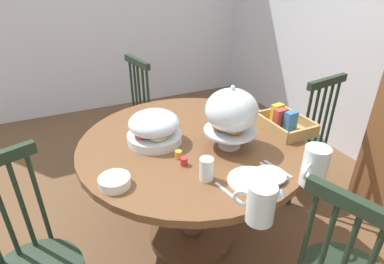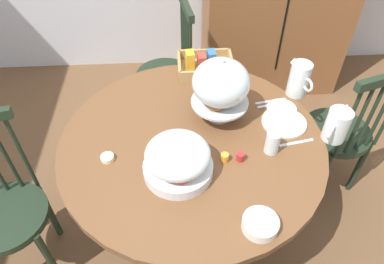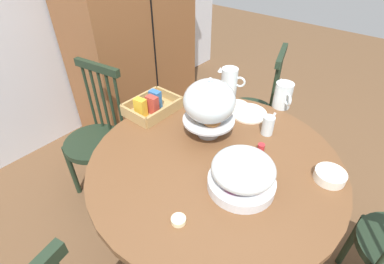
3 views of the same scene
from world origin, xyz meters
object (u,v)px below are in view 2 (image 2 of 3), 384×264
object	(u,v)px
drinking_glass	(272,142)
cereal_bowl	(260,224)
windsor_chair_facing_door	(339,134)
orange_juice_pitcher	(336,126)
windsor_chair_far_side	(168,75)
china_plate_large	(284,122)
pastry_stand_with_dome	(221,85)
cereal_basket	(204,65)
china_plate_small	(282,109)
fruit_platter_covered	(178,159)
dining_table	(192,167)
milk_pitcher	(299,80)
butter_dish	(107,158)
windsor_chair_near_window	(7,212)

from	to	relation	value
drinking_glass	cereal_bowl	bearing A→B (deg)	-108.18
windsor_chair_facing_door	orange_juice_pitcher	world-z (taller)	windsor_chair_facing_door
drinking_glass	windsor_chair_facing_door	bearing A→B (deg)	33.84
windsor_chair_far_side	china_plate_large	bearing A→B (deg)	-55.50
pastry_stand_with_dome	orange_juice_pitcher	size ratio (longest dim) A/B	2.10
orange_juice_pitcher	cereal_basket	distance (m)	0.81
cereal_bowl	orange_juice_pitcher	bearing A→B (deg)	45.95
orange_juice_pitcher	cereal_bowl	distance (m)	0.63
cereal_basket	china_plate_small	xyz separation A→B (m)	(0.37, -0.38, -0.02)
windsor_chair_facing_door	china_plate_large	world-z (taller)	windsor_chair_facing_door
cereal_basket	china_plate_large	xyz separation A→B (m)	(0.36, -0.47, -0.03)
china_plate_small	fruit_platter_covered	bearing A→B (deg)	-145.85
dining_table	milk_pitcher	xyz separation A→B (m)	(0.58, 0.31, 0.29)
windsor_chair_far_side	butter_dish	bearing A→B (deg)	-104.77
dining_table	cereal_basket	size ratio (longest dim) A/B	3.97
windsor_chair_far_side	china_plate_large	world-z (taller)	windsor_chair_far_side
fruit_platter_covered	cereal_bowl	xyz separation A→B (m)	(0.30, -0.29, -0.06)
windsor_chair_facing_door	drinking_glass	distance (m)	0.73
dining_table	windsor_chair_facing_door	world-z (taller)	windsor_chair_facing_door
dining_table	orange_juice_pitcher	xyz separation A→B (m)	(0.67, -0.03, 0.28)
windsor_chair_far_side	china_plate_large	xyz separation A→B (m)	(0.58, -0.84, 0.29)
fruit_platter_covered	china_plate_large	distance (m)	0.60
dining_table	cereal_bowl	distance (m)	0.58
china_plate_small	drinking_glass	distance (m)	0.29
orange_juice_pitcher	butter_dish	distance (m)	1.05
windsor_chair_facing_door	pastry_stand_with_dome	xyz separation A→B (m)	(-0.75, -0.11, 0.49)
windsor_chair_near_window	windsor_chair_far_side	distance (m)	1.34
orange_juice_pitcher	china_plate_large	size ratio (longest dim) A/B	0.74
cereal_basket	china_plate_small	distance (m)	0.53
china_plate_small	cereal_bowl	xyz separation A→B (m)	(-0.24, -0.65, 0.01)
windsor_chair_near_window	windsor_chair_far_side	bearing A→B (deg)	53.55
windsor_chair_far_side	orange_juice_pitcher	size ratio (longest dim) A/B	5.95
dining_table	cereal_bowl	xyz separation A→B (m)	(0.23, -0.48, 0.22)
windsor_chair_near_window	fruit_platter_covered	xyz separation A→B (m)	(0.84, -0.03, 0.37)
china_plate_small	windsor_chair_near_window	bearing A→B (deg)	-166.43
windsor_chair_near_window	windsor_chair_facing_door	world-z (taller)	same
windsor_chair_near_window	drinking_glass	bearing A→B (deg)	3.04
pastry_stand_with_dome	cereal_bowl	size ratio (longest dim) A/B	2.46
china_plate_small	cereal_basket	bearing A→B (deg)	133.71
windsor_chair_facing_door	pastry_stand_with_dome	bearing A→B (deg)	-171.53
pastry_stand_with_dome	fruit_platter_covered	world-z (taller)	pastry_stand_with_dome
milk_pitcher	butter_dish	bearing A→B (deg)	-156.72
windsor_chair_facing_door	drinking_glass	world-z (taller)	windsor_chair_facing_door
dining_table	windsor_chair_far_side	size ratio (longest dim) A/B	1.29
milk_pitcher	cereal_bowl	distance (m)	0.87
butter_dish	milk_pitcher	bearing A→B (deg)	23.28
milk_pitcher	orange_juice_pitcher	bearing A→B (deg)	-76.05
dining_table	windsor_chair_far_side	xyz separation A→B (m)	(-0.12, 0.92, -0.09)
windsor_chair_near_window	orange_juice_pitcher	world-z (taller)	windsor_chair_near_window
windsor_chair_far_side	china_plate_large	size ratio (longest dim) A/B	4.43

